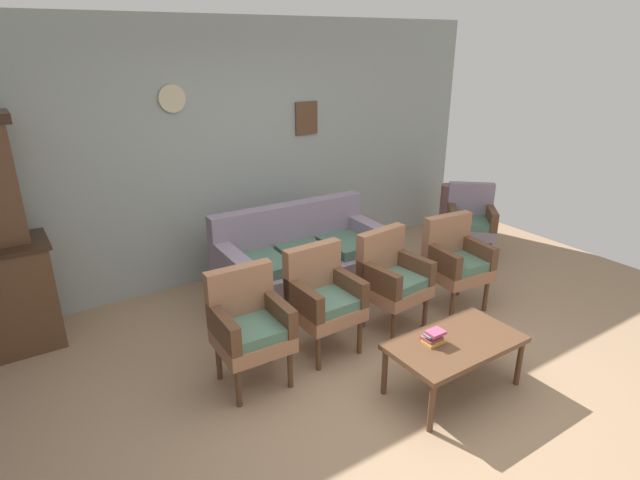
# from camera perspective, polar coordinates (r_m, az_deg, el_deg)

# --- Properties ---
(ground_plane) EXTENTS (7.68, 7.68, 0.00)m
(ground_plane) POSITION_cam_1_polar(r_m,az_deg,el_deg) (4.08, 7.72, -16.23)
(ground_plane) COLOR #997A5B
(wall_back_with_decor) EXTENTS (6.40, 0.09, 2.70)m
(wall_back_with_decor) POSITION_cam_1_polar(r_m,az_deg,el_deg) (5.59, -9.67, 9.44)
(wall_back_with_decor) COLOR #939E99
(wall_back_with_decor) RESTS_ON ground
(floral_couch) EXTENTS (1.74, 0.86, 0.90)m
(floral_couch) POSITION_cam_1_polar(r_m,az_deg,el_deg) (5.28, -1.95, -2.70)
(floral_couch) COLOR gray
(floral_couch) RESTS_ON ground
(armchair_near_couch_end) EXTENTS (0.54, 0.51, 0.90)m
(armchair_near_couch_end) POSITION_cam_1_polar(r_m,az_deg,el_deg) (3.93, -7.82, -9.08)
(armchair_near_couch_end) COLOR #9E6B4C
(armchair_near_couch_end) RESTS_ON ground
(armchair_row_middle) EXTENTS (0.53, 0.50, 0.90)m
(armchair_row_middle) POSITION_cam_1_polar(r_m,az_deg,el_deg) (4.28, 0.31, -6.18)
(armchair_row_middle) COLOR #9E6B4C
(armchair_row_middle) RESTS_ON ground
(armchair_by_doorway) EXTENTS (0.57, 0.54, 0.90)m
(armchair_by_doorway) POSITION_cam_1_polar(r_m,az_deg,el_deg) (4.66, 7.93, -3.97)
(armchair_by_doorway) COLOR #9E6B4C
(armchair_by_doorway) RESTS_ON ground
(armchair_near_cabinet) EXTENTS (0.56, 0.54, 0.90)m
(armchair_near_cabinet) POSITION_cam_1_polar(r_m,az_deg,el_deg) (5.14, 14.73, -2.03)
(armchair_near_cabinet) COLOR #9E6B4C
(armchair_near_cabinet) RESTS_ON ground
(wingback_chair_by_fireplace) EXTENTS (0.71, 0.71, 0.90)m
(wingback_chair_by_fireplace) POSITION_cam_1_polar(r_m,az_deg,el_deg) (6.31, 16.29, 2.20)
(wingback_chair_by_fireplace) COLOR gray
(wingback_chair_by_fireplace) RESTS_ON ground
(coffee_table) EXTENTS (1.00, 0.56, 0.42)m
(coffee_table) POSITION_cam_1_polar(r_m,az_deg,el_deg) (3.99, 14.70, -11.24)
(coffee_table) COLOR brown
(coffee_table) RESTS_ON ground
(book_stack_on_table) EXTENTS (0.16, 0.13, 0.10)m
(book_stack_on_table) POSITION_cam_1_polar(r_m,az_deg,el_deg) (3.88, 12.42, -10.41)
(book_stack_on_table) COLOR gold
(book_stack_on_table) RESTS_ON coffee_table
(floor_vase_by_wall) EXTENTS (0.23, 0.23, 0.69)m
(floor_vase_by_wall) POSITION_cam_1_polar(r_m,az_deg,el_deg) (7.12, 13.96, 3.25)
(floor_vase_by_wall) COLOR #795151
(floor_vase_by_wall) RESTS_ON ground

